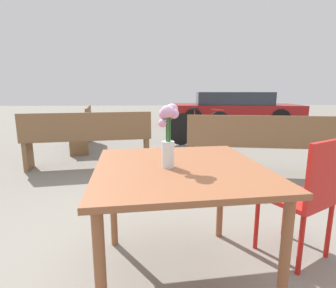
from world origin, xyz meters
TOP-DOWN VIEW (x-y plane):
  - ground_plane at (0.00, 0.00)m, footprint 40.00×40.00m
  - table_front at (0.00, -0.00)m, footprint 1.04×1.07m
  - flower_vase at (-0.07, -0.02)m, footprint 0.11×0.12m
  - cafe_chair at (0.88, 0.15)m, footprint 0.54×0.54m
  - bench_near at (1.28, 1.90)m, footprint 2.00×0.70m
  - bench_middle at (-1.14, 2.51)m, footprint 1.92×0.63m
  - bench_far at (-1.56, 3.96)m, footprint 0.63×1.55m
  - bicycle at (0.92, 4.36)m, footprint 1.56×0.78m
  - parked_car at (2.57, 7.55)m, footprint 4.58×2.21m

SIDE VIEW (x-z plane):
  - ground_plane at x=0.00m, z-range 0.00..0.00m
  - bicycle at x=0.92m, z-range -0.04..0.77m
  - bench_far at x=-1.56m, z-range 0.03..0.88m
  - bench_middle at x=-1.14m, z-range 0.05..0.90m
  - bench_near at x=1.28m, z-range 0.05..0.90m
  - cafe_chair at x=0.88m, z-range 0.06..0.93m
  - parked_car at x=2.57m, z-range -0.02..1.10m
  - table_front at x=0.00m, z-range 0.28..1.02m
  - flower_vase at x=-0.07m, z-range 0.76..1.11m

